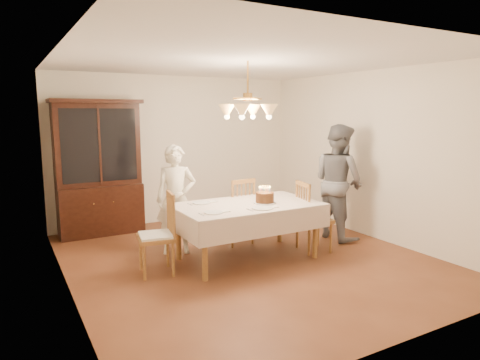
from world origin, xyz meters
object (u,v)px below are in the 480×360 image
elderly_woman (176,200)px  dining_table (247,209)px  chair_far_side (237,215)px  birthday_cake (265,198)px  china_hutch (99,170)px

elderly_woman → dining_table: bearing=-25.2°
dining_table → chair_far_side: 0.75m
chair_far_side → elderly_woman: 1.00m
dining_table → elderly_woman: size_ratio=1.25×
chair_far_side → birthday_cake: (0.00, -0.76, 0.39)m
chair_far_side → elderly_woman: bearing=177.6°
dining_table → china_hutch: size_ratio=0.88×
elderly_woman → chair_far_side: bearing=16.9°
dining_table → chair_far_side: chair_far_side is taller
dining_table → china_hutch: (-1.45, 2.25, 0.36)m
dining_table → elderly_woman: bearing=135.4°
dining_table → china_hutch: 2.70m
elderly_woman → birthday_cake: size_ratio=5.07×
china_hutch → birthday_cake: 2.88m
chair_far_side → elderly_woman: elderly_woman is taller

